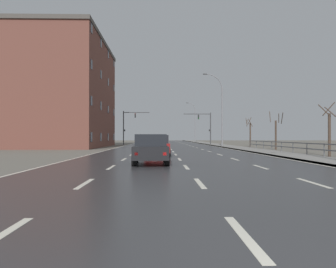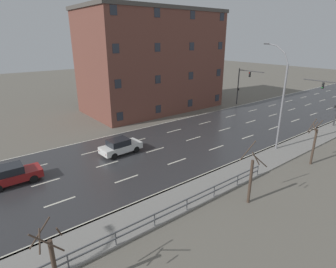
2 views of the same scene
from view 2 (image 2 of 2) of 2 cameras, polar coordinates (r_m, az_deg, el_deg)
name	(u,v)px [view 2 (image 2 of 2)]	position (r m, az deg, el deg)	size (l,w,h in m)	color
ground_plane	(239,126)	(37.34, 14.55, 1.68)	(160.00, 160.00, 0.12)	#666056
road_asphalt_strip	(287,111)	(47.15, 23.59, 4.44)	(14.00, 120.00, 0.03)	#303033
guardrail	(68,259)	(15.62, -20.22, -23.26)	(0.07, 31.69, 1.00)	#515459
street_lamp_midground	(281,101)	(29.17, 22.46, 6.39)	(2.83, 0.24, 10.49)	slate
traffic_signal_right	(332,96)	(41.19, 30.97, 6.79)	(4.96, 0.36, 5.83)	#38383A
traffic_signal_left	(243,82)	(47.96, 15.29, 10.49)	(4.79, 0.36, 6.10)	#38383A
car_mid_centre	(120,146)	(27.53, -9.93, -2.52)	(2.02, 4.19, 1.57)	silver
car_far_left	(12,175)	(24.97, -29.73, -7.36)	(1.88, 4.12, 1.57)	maroon
brick_building	(152,61)	(44.08, -3.31, 15.00)	(11.48, 21.13, 15.01)	brown
bare_tree_near	(54,265)	(13.76, -22.76, -23.90)	(1.45, 1.34, 4.12)	#423328
bare_tree_mid	(251,178)	(19.75, 16.91, -8.79)	(1.61, 1.67, 4.37)	#423328
bare_tree_far	(314,144)	(27.82, 28.13, -1.81)	(0.88, 1.09, 4.21)	#423328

